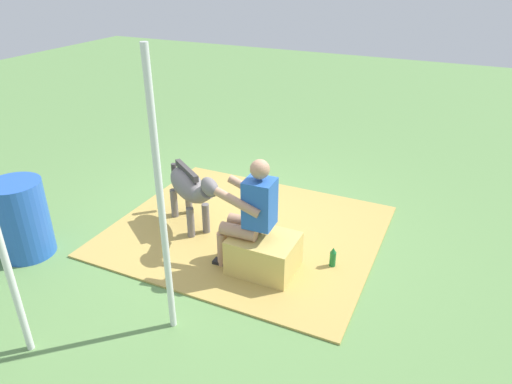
% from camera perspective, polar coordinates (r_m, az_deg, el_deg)
% --- Properties ---
extents(ground_plane, '(24.00, 24.00, 0.00)m').
position_cam_1_polar(ground_plane, '(5.95, -2.58, -4.26)').
color(ground_plane, '#608C4C').
extents(hay_patch, '(3.20, 2.76, 0.02)m').
position_cam_1_polar(hay_patch, '(5.85, -1.21, -4.70)').
color(hay_patch, tan).
rests_on(hay_patch, ground).
extents(hay_bale, '(0.70, 0.56, 0.43)m').
position_cam_1_polar(hay_bale, '(5.05, 0.95, -7.62)').
color(hay_bale, tan).
rests_on(hay_bale, ground).
extents(person_seated, '(0.67, 0.43, 1.31)m').
position_cam_1_polar(person_seated, '(4.84, -0.76, -2.33)').
color(person_seated, tan).
rests_on(person_seated, ground).
extents(pony_standing, '(1.16, 0.93, 0.94)m').
position_cam_1_polar(pony_standing, '(5.69, -8.04, 0.51)').
color(pony_standing, slate).
rests_on(pony_standing, ground).
extents(soda_bottle, '(0.07, 0.07, 0.26)m').
position_cam_1_polar(soda_bottle, '(5.21, 9.40, -7.98)').
color(soda_bottle, '#197233').
rests_on(soda_bottle, ground).
extents(water_barrel, '(0.59, 0.59, 0.90)m').
position_cam_1_polar(water_barrel, '(5.84, -26.80, -2.97)').
color(water_barrel, blue).
rests_on(water_barrel, ground).
extents(tent_pole_left, '(0.06, 0.06, 2.55)m').
position_cam_1_polar(tent_pole_left, '(3.85, -11.57, -1.53)').
color(tent_pole_left, silver).
rests_on(tent_pole_left, ground).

